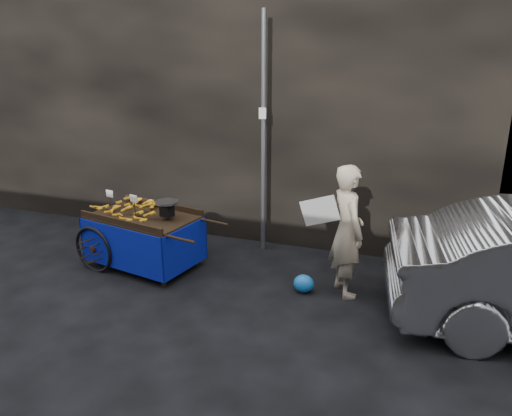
% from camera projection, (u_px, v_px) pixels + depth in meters
% --- Properties ---
extents(ground, '(80.00, 80.00, 0.00)m').
position_uv_depth(ground, '(219.00, 276.00, 7.83)').
color(ground, black).
rests_on(ground, ground).
extents(building_wall, '(13.50, 2.00, 5.00)m').
position_uv_depth(building_wall, '(290.00, 99.00, 9.25)').
color(building_wall, black).
rests_on(building_wall, ground).
extents(street_pole, '(0.12, 0.10, 4.00)m').
position_uv_depth(street_pole, '(263.00, 137.00, 8.27)').
color(street_pole, slate).
rests_on(street_pole, ground).
extents(banana_cart, '(2.47, 1.46, 1.26)m').
position_uv_depth(banana_cart, '(140.00, 220.00, 8.01)').
color(banana_cart, black).
rests_on(banana_cart, ground).
extents(vendor, '(1.04, 0.84, 1.93)m').
position_uv_depth(vendor, '(347.00, 231.00, 7.04)').
color(vendor, tan).
rests_on(vendor, ground).
extents(plastic_bag, '(0.30, 0.24, 0.27)m').
position_uv_depth(plastic_bag, '(304.00, 284.00, 7.30)').
color(plastic_bag, blue).
rests_on(plastic_bag, ground).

